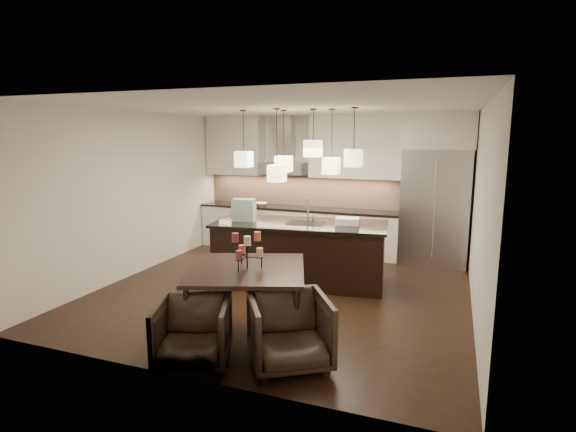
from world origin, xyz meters
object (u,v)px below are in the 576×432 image
(refrigerator, at_px, (435,207))
(armchair_left, at_px, (193,333))
(island_body, at_px, (300,254))
(dining_table, at_px, (248,300))
(armchair_right, at_px, (290,331))

(refrigerator, distance_m, armchair_left, 5.37)
(refrigerator, bearing_deg, island_body, -136.82)
(refrigerator, xyz_separation_m, armchair_left, (-2.17, -4.86, -0.73))
(dining_table, relative_size, armchair_left, 1.77)
(armchair_left, height_order, armchair_right, armchair_right)
(refrigerator, bearing_deg, armchair_right, -104.98)
(refrigerator, bearing_deg, dining_table, -116.71)
(island_body, distance_m, dining_table, 2.05)
(refrigerator, relative_size, dining_table, 1.58)
(refrigerator, distance_m, dining_table, 4.45)
(island_body, bearing_deg, dining_table, -96.40)
(armchair_left, bearing_deg, island_body, 65.51)
(island_body, xyz_separation_m, armchair_left, (-0.17, -2.98, -0.13))
(refrigerator, xyz_separation_m, island_body, (-2.00, -1.88, -0.60))
(dining_table, bearing_deg, armchair_right, -57.16)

